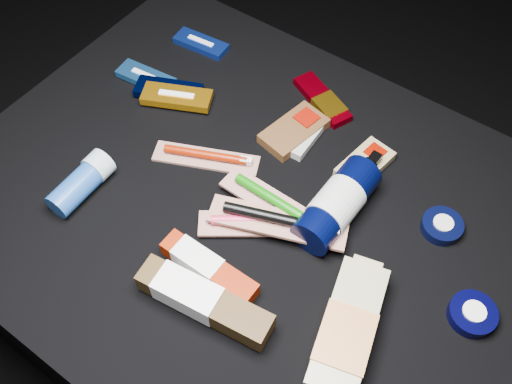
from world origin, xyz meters
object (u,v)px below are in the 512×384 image
Objects in this scene: bodywash_bottle at (347,331)px; toothpaste_carton_red at (205,266)px; lotion_bottle at (337,204)px; deodorant_stick at (82,183)px.

bodywash_bottle is 0.23m from toothpaste_carton_red.
lotion_bottle reaches higher than toothpaste_carton_red.
lotion_bottle is 1.80× the size of deodorant_stick.
toothpaste_carton_red is at bearing -117.32° from lotion_bottle.
lotion_bottle is at bearing 110.50° from bodywash_bottle.
lotion_bottle is 0.21m from bodywash_bottle.
bodywash_bottle is at bearing 2.43° from deodorant_stick.
lotion_bottle is 0.99× the size of bodywash_bottle.
toothpaste_carton_red is (-0.23, -0.03, -0.01)m from bodywash_bottle.
lotion_bottle is at bearing 61.73° from toothpaste_carton_red.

